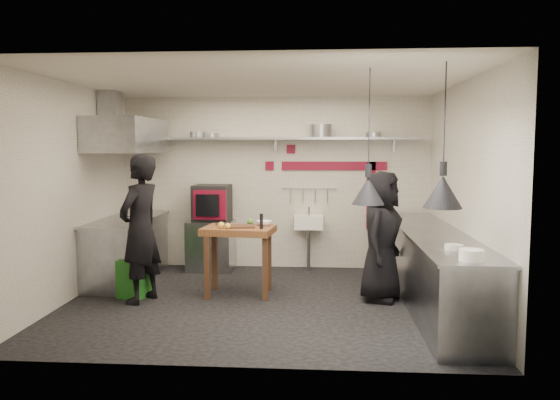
# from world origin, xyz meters

# --- Properties ---
(floor) EXTENTS (5.00, 5.00, 0.00)m
(floor) POSITION_xyz_m (0.00, 0.00, 0.00)
(floor) COLOR black
(floor) RESTS_ON ground
(ceiling) EXTENTS (5.00, 5.00, 0.00)m
(ceiling) POSITION_xyz_m (0.00, 0.00, 2.80)
(ceiling) COLOR silver
(ceiling) RESTS_ON floor
(wall_back) EXTENTS (5.00, 0.04, 2.80)m
(wall_back) POSITION_xyz_m (0.00, 2.10, 1.40)
(wall_back) COLOR silver
(wall_back) RESTS_ON floor
(wall_front) EXTENTS (5.00, 0.04, 2.80)m
(wall_front) POSITION_xyz_m (0.00, -2.10, 1.40)
(wall_front) COLOR silver
(wall_front) RESTS_ON floor
(wall_left) EXTENTS (0.04, 4.20, 2.80)m
(wall_left) POSITION_xyz_m (-2.50, 0.00, 1.40)
(wall_left) COLOR silver
(wall_left) RESTS_ON floor
(wall_right) EXTENTS (0.04, 4.20, 2.80)m
(wall_right) POSITION_xyz_m (2.50, 0.00, 1.40)
(wall_right) COLOR silver
(wall_right) RESTS_ON floor
(red_band_horiz) EXTENTS (1.70, 0.02, 0.14)m
(red_band_horiz) POSITION_xyz_m (0.95, 2.08, 1.68)
(red_band_horiz) COLOR maroon
(red_band_horiz) RESTS_ON wall_back
(red_band_vert) EXTENTS (0.14, 0.02, 1.10)m
(red_band_vert) POSITION_xyz_m (1.55, 2.08, 1.20)
(red_band_vert) COLOR maroon
(red_band_vert) RESTS_ON wall_back
(red_tile_a) EXTENTS (0.14, 0.02, 0.14)m
(red_tile_a) POSITION_xyz_m (0.25, 2.08, 1.95)
(red_tile_a) COLOR maroon
(red_tile_a) RESTS_ON wall_back
(red_tile_b) EXTENTS (0.14, 0.02, 0.14)m
(red_tile_b) POSITION_xyz_m (-0.10, 2.08, 1.68)
(red_tile_b) COLOR maroon
(red_tile_b) RESTS_ON wall_back
(back_shelf) EXTENTS (4.60, 0.34, 0.04)m
(back_shelf) POSITION_xyz_m (0.00, 1.92, 2.12)
(back_shelf) COLOR gray
(back_shelf) RESTS_ON wall_back
(shelf_bracket_left) EXTENTS (0.04, 0.06, 0.24)m
(shelf_bracket_left) POSITION_xyz_m (-1.90, 2.07, 2.02)
(shelf_bracket_left) COLOR gray
(shelf_bracket_left) RESTS_ON wall_back
(shelf_bracket_mid) EXTENTS (0.04, 0.06, 0.24)m
(shelf_bracket_mid) POSITION_xyz_m (0.00, 2.07, 2.02)
(shelf_bracket_mid) COLOR gray
(shelf_bracket_mid) RESTS_ON wall_back
(shelf_bracket_right) EXTENTS (0.04, 0.06, 0.24)m
(shelf_bracket_right) POSITION_xyz_m (1.90, 2.07, 2.02)
(shelf_bracket_right) COLOR gray
(shelf_bracket_right) RESTS_ON wall_back
(pan_far_left) EXTENTS (0.33, 0.33, 0.09)m
(pan_far_left) POSITION_xyz_m (-1.25, 1.92, 2.19)
(pan_far_left) COLOR gray
(pan_far_left) RESTS_ON back_shelf
(pan_mid_left) EXTENTS (0.26, 0.26, 0.07)m
(pan_mid_left) POSITION_xyz_m (-1.03, 1.92, 2.18)
(pan_mid_left) COLOR gray
(pan_mid_left) RESTS_ON back_shelf
(stock_pot) EXTENTS (0.40, 0.40, 0.20)m
(stock_pot) POSITION_xyz_m (0.74, 1.92, 2.24)
(stock_pot) COLOR gray
(stock_pot) RESTS_ON back_shelf
(pan_right) EXTENTS (0.28, 0.28, 0.08)m
(pan_right) POSITION_xyz_m (1.56, 1.92, 2.18)
(pan_right) COLOR gray
(pan_right) RESTS_ON back_shelf
(oven_stand) EXTENTS (0.73, 0.67, 0.80)m
(oven_stand) POSITION_xyz_m (-1.02, 1.81, 0.40)
(oven_stand) COLOR gray
(oven_stand) RESTS_ON floor
(combi_oven) EXTENTS (0.58, 0.55, 0.58)m
(combi_oven) POSITION_xyz_m (-1.00, 1.79, 1.09)
(combi_oven) COLOR black
(combi_oven) RESTS_ON oven_stand
(oven_door) EXTENTS (0.52, 0.05, 0.46)m
(oven_door) POSITION_xyz_m (-0.98, 1.49, 1.09)
(oven_door) COLOR maroon
(oven_door) RESTS_ON combi_oven
(oven_glass) EXTENTS (0.37, 0.03, 0.34)m
(oven_glass) POSITION_xyz_m (-1.01, 1.44, 1.09)
(oven_glass) COLOR black
(oven_glass) RESTS_ON oven_door
(hand_sink) EXTENTS (0.46, 0.34, 0.22)m
(hand_sink) POSITION_xyz_m (0.55, 1.92, 0.78)
(hand_sink) COLOR white
(hand_sink) RESTS_ON wall_back
(sink_tap) EXTENTS (0.03, 0.03, 0.14)m
(sink_tap) POSITION_xyz_m (0.55, 1.92, 0.96)
(sink_tap) COLOR gray
(sink_tap) RESTS_ON hand_sink
(sink_drain) EXTENTS (0.06, 0.06, 0.66)m
(sink_drain) POSITION_xyz_m (0.55, 1.88, 0.34)
(sink_drain) COLOR gray
(sink_drain) RESTS_ON floor
(utensil_rail) EXTENTS (0.90, 0.02, 0.02)m
(utensil_rail) POSITION_xyz_m (0.55, 2.06, 1.32)
(utensil_rail) COLOR gray
(utensil_rail) RESTS_ON wall_back
(counter_right) EXTENTS (0.70, 3.80, 0.90)m
(counter_right) POSITION_xyz_m (2.15, 0.00, 0.45)
(counter_right) COLOR gray
(counter_right) RESTS_ON floor
(counter_right_top) EXTENTS (0.76, 3.90, 0.03)m
(counter_right_top) POSITION_xyz_m (2.15, 0.00, 0.92)
(counter_right_top) COLOR gray
(counter_right_top) RESTS_ON counter_right
(plate_stack) EXTENTS (0.25, 0.25, 0.11)m
(plate_stack) POSITION_xyz_m (2.12, -1.73, 0.99)
(plate_stack) COLOR white
(plate_stack) RESTS_ON counter_right_top
(small_bowl_right) EXTENTS (0.24, 0.24, 0.05)m
(small_bowl_right) POSITION_xyz_m (2.10, -1.16, 0.96)
(small_bowl_right) COLOR white
(small_bowl_right) RESTS_ON counter_right_top
(counter_left) EXTENTS (0.70, 1.90, 0.90)m
(counter_left) POSITION_xyz_m (-2.15, 1.05, 0.45)
(counter_left) COLOR gray
(counter_left) RESTS_ON floor
(counter_left_top) EXTENTS (0.76, 2.00, 0.03)m
(counter_left_top) POSITION_xyz_m (-2.15, 1.05, 0.92)
(counter_left_top) COLOR gray
(counter_left_top) RESTS_ON counter_left
(extractor_hood) EXTENTS (0.78, 1.60, 0.50)m
(extractor_hood) POSITION_xyz_m (-2.10, 1.05, 2.15)
(extractor_hood) COLOR gray
(extractor_hood) RESTS_ON ceiling
(hood_duct) EXTENTS (0.28, 0.28, 0.50)m
(hood_duct) POSITION_xyz_m (-2.35, 1.05, 2.55)
(hood_duct) COLOR gray
(hood_duct) RESTS_ON ceiling
(green_bin) EXTENTS (0.43, 0.43, 0.50)m
(green_bin) POSITION_xyz_m (-1.73, 0.11, 0.25)
(green_bin) COLOR #1D621B
(green_bin) RESTS_ON floor
(prep_table) EXTENTS (0.99, 0.74, 0.92)m
(prep_table) POSITION_xyz_m (-0.36, 0.34, 0.46)
(prep_table) COLOR brown
(prep_table) RESTS_ON floor
(cutting_board) EXTENTS (0.41, 0.33, 0.02)m
(cutting_board) POSITION_xyz_m (-0.33, 0.30, 0.93)
(cutting_board) COLOR #4A2C1B
(cutting_board) RESTS_ON prep_table
(pepper_mill) EXTENTS (0.05, 0.05, 0.20)m
(pepper_mill) POSITION_xyz_m (-0.04, 0.18, 1.02)
(pepper_mill) COLOR black
(pepper_mill) RESTS_ON prep_table
(lemon_a) EXTENTS (0.12, 0.12, 0.09)m
(lemon_a) POSITION_xyz_m (-0.57, 0.21, 0.96)
(lemon_a) COLOR yellow
(lemon_a) RESTS_ON prep_table
(lemon_b) EXTENTS (0.10, 0.10, 0.08)m
(lemon_b) POSITION_xyz_m (-0.48, 0.16, 0.96)
(lemon_b) COLOR yellow
(lemon_b) RESTS_ON prep_table
(veg_ball) EXTENTS (0.12, 0.12, 0.09)m
(veg_ball) POSITION_xyz_m (-0.22, 0.50, 0.97)
(veg_ball) COLOR #4F8330
(veg_ball) RESTS_ON prep_table
(steel_tray) EXTENTS (0.20, 0.17, 0.03)m
(steel_tray) POSITION_xyz_m (-0.61, 0.49, 0.94)
(steel_tray) COLOR gray
(steel_tray) RESTS_ON prep_table
(bowl) EXTENTS (0.21, 0.21, 0.07)m
(bowl) POSITION_xyz_m (-0.03, 0.50, 0.95)
(bowl) COLOR white
(bowl) RESTS_ON prep_table
(heat_lamp_near) EXTENTS (0.38, 0.38, 1.42)m
(heat_lamp_near) POSITION_xyz_m (1.23, -1.01, 2.09)
(heat_lamp_near) COLOR black
(heat_lamp_near) RESTS_ON ceiling
(heat_lamp_far) EXTENTS (0.49, 0.49, 1.42)m
(heat_lamp_far) POSITION_xyz_m (1.92, -1.39, 2.09)
(heat_lamp_far) COLOR black
(heat_lamp_far) RESTS_ON ceiling
(chef_left) EXTENTS (0.64, 0.80, 1.90)m
(chef_left) POSITION_xyz_m (-1.56, -0.08, 0.95)
(chef_left) COLOR black
(chef_left) RESTS_ON floor
(chef_right) EXTENTS (0.81, 0.96, 1.68)m
(chef_right) POSITION_xyz_m (1.51, 0.21, 0.84)
(chef_right) COLOR black
(chef_right) RESTS_ON floor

